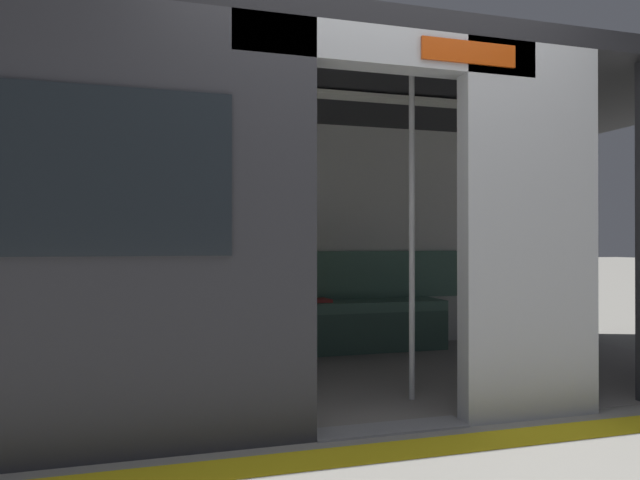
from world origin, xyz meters
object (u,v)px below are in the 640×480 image
book (321,300)px  handbag (229,295)px  bench_seat (295,315)px  grab_pole_door (302,233)px  person_seated (286,279)px  grab_pole_far (412,234)px  train_car (321,176)px

book → handbag: bearing=-2.5°
bench_seat → grab_pole_door: grab_pole_door is taller
bench_seat → person_seated: (0.09, 0.05, 0.33)m
handbag → book: bearing=-177.7°
grab_pole_door → grab_pole_far: (-0.72, -0.04, 0.00)m
handbag → train_car: bearing=117.6°
handbag → grab_pole_door: bearing=97.1°
book → grab_pole_door: bearing=65.3°
person_seated → grab_pole_door: 1.65m
person_seated → book: 0.42m
person_seated → handbag: person_seated is taller
bench_seat → grab_pole_door: 1.82m
handbag → grab_pole_door: size_ratio=0.12×
grab_pole_far → book: bearing=-86.3°
person_seated → grab_pole_door: size_ratio=0.57×
grab_pole_far → handbag: bearing=-60.2°
book → person_seated: bearing=13.1°
train_car → handbag: bearing=-62.4°
bench_seat → handbag: bearing=-2.6°
grab_pole_door → bench_seat: bearing=-102.4°
grab_pole_far → grab_pole_door: bearing=3.1°
train_car → bench_seat: train_car is taller
train_car → person_seated: bearing=-87.4°
train_car → person_seated: size_ratio=5.41×
bench_seat → grab_pole_far: bearing=102.7°
train_car → handbag: train_car is taller
grab_pole_door → handbag: bearing=-82.9°
train_car → person_seated: (0.04, -0.92, -0.78)m
bench_seat → book: (-0.26, -0.06, 0.12)m
train_car → bench_seat: 1.47m
train_car → grab_pole_far: size_ratio=3.07×
book → grab_pole_door: grab_pole_door is taller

